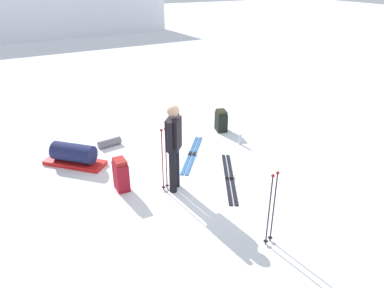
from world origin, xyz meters
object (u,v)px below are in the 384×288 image
at_px(backpack_bright, 121,175).
at_px(gear_sled, 74,155).
at_px(sleeping_mat_rolled, 110,143).
at_px(backpack_large_dark, 221,121).
at_px(ski_poles_planted_far, 164,156).
at_px(ski_poles_planted_near, 272,205).
at_px(ski_pair_far, 192,154).
at_px(skier_standing, 174,144).
at_px(ski_pair_near, 229,177).
at_px(thermos_bottle, 240,139).

relative_size(backpack_bright, gear_sled, 0.50).
xyz_separation_m(backpack_bright, sleeping_mat_rolled, (0.30, 1.98, -0.22)).
bearing_deg(sleeping_mat_rolled, backpack_large_dark, -7.62).
bearing_deg(ski_poles_planted_far, backpack_large_dark, 39.25).
height_order(ski_poles_planted_near, ski_poles_planted_far, ski_poles_planted_far).
distance_m(ski_pair_far, ski_poles_planted_near, 3.27).
bearing_deg(gear_sled, skier_standing, -50.21).
height_order(ski_pair_near, backpack_bright, backpack_bright).
distance_m(ski_poles_planted_far, thermos_bottle, 2.67).
relative_size(backpack_bright, ski_poles_planted_far, 0.50).
bearing_deg(ski_pair_far, sleeping_mat_rolled, 140.29).
distance_m(ski_pair_far, sleeping_mat_rolled, 2.03).
bearing_deg(ski_pair_near, ski_poles_planted_near, -104.63).
bearing_deg(ski_pair_far, skier_standing, -129.95).
height_order(backpack_bright, sleeping_mat_rolled, backpack_bright).
relative_size(skier_standing, thermos_bottle, 6.54).
xyz_separation_m(ski_pair_near, ski_poles_planted_near, (-0.50, -1.93, 0.68)).
distance_m(ski_poles_planted_near, ski_poles_planted_far, 2.27).
bearing_deg(backpack_large_dark, backpack_bright, -153.19).
height_order(ski_poles_planted_far, sleeping_mat_rolled, ski_poles_planted_far).
xyz_separation_m(backpack_large_dark, sleeping_mat_rolled, (-2.86, 0.38, -0.18)).
xyz_separation_m(ski_pair_far, ski_poles_planted_far, (-1.11, -1.06, 0.69)).
relative_size(ski_pair_near, backpack_large_dark, 3.29).
height_order(backpack_large_dark, thermos_bottle, backpack_large_dark).
distance_m(ski_poles_planted_far, gear_sled, 2.30).
xyz_separation_m(ski_pair_near, sleeping_mat_rolled, (-1.77, 2.55, 0.08)).
xyz_separation_m(skier_standing, gear_sled, (-1.54, 1.84, -0.73)).
bearing_deg(backpack_large_dark, skier_standing, -137.79).
bearing_deg(backpack_large_dark, sleeping_mat_rolled, 172.38).
xyz_separation_m(skier_standing, ski_poles_planted_near, (0.64, -2.06, -0.26)).
relative_size(backpack_bright, ski_poles_planted_near, 0.51).
relative_size(skier_standing, backpack_bright, 2.67).
xyz_separation_m(sleeping_mat_rolled, thermos_bottle, (2.84, -1.32, 0.04)).
bearing_deg(ski_poles_planted_near, ski_pair_far, 84.70).
bearing_deg(ski_poles_planted_near, gear_sled, 119.17).
distance_m(ski_poles_planted_near, gear_sled, 4.50).
distance_m(ski_pair_far, backpack_bright, 2.00).
relative_size(skier_standing, ski_pair_far, 1.04).
distance_m(backpack_bright, thermos_bottle, 3.21).
relative_size(ski_poles_planted_near, ski_poles_planted_far, 0.98).
xyz_separation_m(skier_standing, thermos_bottle, (2.22, 1.09, -0.82)).
height_order(ski_poles_planted_far, gear_sled, ski_poles_planted_far).
distance_m(gear_sled, sleeping_mat_rolled, 1.09).
height_order(skier_standing, backpack_bright, skier_standing).
height_order(gear_sled, sleeping_mat_rolled, gear_sled).
distance_m(ski_pair_near, ski_poles_planted_far, 1.51).
relative_size(skier_standing, gear_sled, 1.33).
distance_m(backpack_large_dark, sleeping_mat_rolled, 2.89).
bearing_deg(thermos_bottle, backpack_bright, -168.21).
bearing_deg(sleeping_mat_rolled, ski_poles_planted_far, -79.33).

